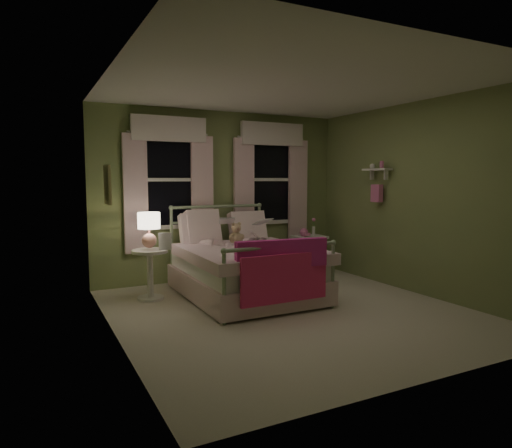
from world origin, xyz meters
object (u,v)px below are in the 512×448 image
bed (244,268)px  child_left (213,222)px  table_lamp (149,226)px  nightstand_right (309,242)px  nightstand_left (150,267)px  child_right (249,225)px  teddy_bear (236,235)px

bed → child_left: size_ratio=2.51×
table_lamp → nightstand_right: bearing=6.1°
nightstand_left → nightstand_right: 2.66m
table_lamp → nightstand_left: bearing=90.0°
child_right → table_lamp: (-1.44, -0.01, 0.05)m
child_left → table_lamp: size_ratio=1.76×
child_right → table_lamp: size_ratio=1.44×
nightstand_left → bed: bearing=-19.9°
nightstand_left → table_lamp: bearing=-90.0°
child_left → nightstand_right: size_ratio=1.27×
nightstand_right → teddy_bear: bearing=-163.9°
bed → teddy_bear: bed is taller
nightstand_right → table_lamp: bearing=-173.9°
child_left → nightstand_right: (1.76, 0.27, -0.43)m
child_right → nightstand_right: (1.20, 0.27, -0.35)m
bed → child_left: 0.79m
table_lamp → nightstand_right: size_ratio=0.72×
child_left → table_lamp: (-0.88, -0.01, -0.02)m
table_lamp → nightstand_right: table_lamp is taller
child_right → nightstand_left: size_ratio=1.02×
child_left → nightstand_right: bearing=167.4°
child_right → nightstand_right: 1.28m
nightstand_left → nightstand_right: size_ratio=1.02×
bed → nightstand_left: (-1.16, 0.42, 0.04)m
bed → nightstand_left: bearing=160.1°
child_right → nightstand_right: bearing=-178.4°
teddy_bear → table_lamp: (-1.16, 0.14, 0.16)m
child_right → teddy_bear: 0.34m
nightstand_left → child_right: bearing=0.5°
bed → nightstand_right: 1.66m
teddy_bear → bed: bearing=-91.2°
child_right → bed: bearing=45.5°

